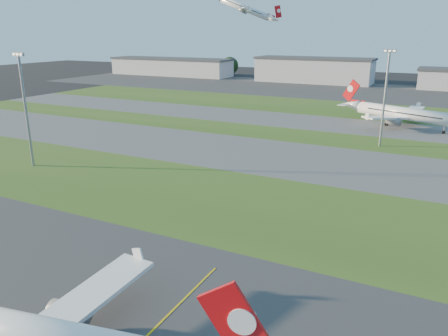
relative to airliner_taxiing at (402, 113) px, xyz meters
The scene contains 15 objects.
grass_strip_a 88.23m from the airliner_taxiing, 101.32° to the right, with size 300.00×34.00×0.01m, color #32531B.
taxiway_a 56.31m from the airliner_taxiing, 107.94° to the right, with size 300.00×32.00×0.01m, color #515154.
grass_strip_b 33.55m from the airliner_taxiing, 121.33° to the right, with size 300.00×18.00×0.01m, color #32531B.
taxiway_b 18.95m from the airliner_taxiing, 159.66° to the right, with size 300.00×26.00×0.01m, color #515154.
grass_strip_c 32.02m from the airliner_taxiing, 123.04° to the left, with size 300.00×40.00×0.01m, color #32531B.
apron_far 88.41m from the airliner_taxiing, 101.30° to the left, with size 400.00×80.00×0.01m, color #333335.
airliner_taxiing is the anchor object (origin of this frame).
airliner_departing 137.61m from the airliner_taxiing, 137.21° to the left, with size 34.46×29.18×11.27m.
light_mast_west 113.15m from the airliner_taxiing, 129.92° to the right, with size 3.20×0.70×25.80m.
light_mast_centre 32.24m from the airliner_taxiing, 94.32° to the right, with size 3.20×0.70×25.80m.
hangar_far_west 203.92m from the airliner_taxiing, 145.13° to the left, with size 91.80×23.00×12.20m.
hangar_west 132.23m from the airliner_taxiing, 118.12° to the left, with size 71.40×23.00×15.20m.
tree_far_west 244.48m from the airliner_taxiing, 147.99° to the left, with size 11.00×11.00×12.00m.
tree_west 183.11m from the airliner_taxiing, 134.05° to the left, with size 12.10×12.10×13.20m.
tree_mid_west 132.94m from the airliner_taxiing, 106.29° to the left, with size 9.90×9.90×10.80m.
Camera 1 is at (29.14, -15.34, 30.10)m, focal length 35.00 mm.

